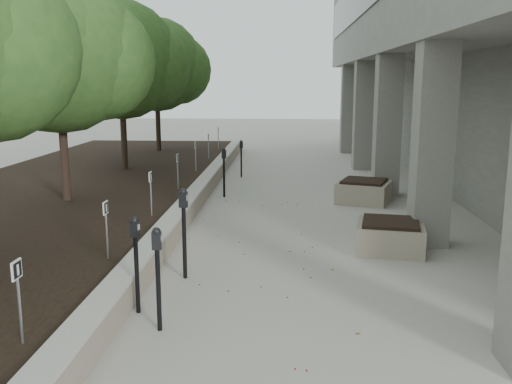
% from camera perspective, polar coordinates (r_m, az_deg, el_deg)
% --- Properties ---
extents(retaining_wall, '(0.39, 26.00, 0.50)m').
position_cam_1_polar(retaining_wall, '(14.56, -6.29, -0.69)').
color(retaining_wall, tan).
rests_on(retaining_wall, ground).
extents(planting_bed, '(7.00, 26.00, 0.40)m').
position_cam_1_polar(planting_bed, '(15.59, -19.73, -0.68)').
color(planting_bed, black).
rests_on(planting_bed, ground).
extents(crabapple_tree_3, '(4.60, 4.00, 5.44)m').
position_cam_1_polar(crabapple_tree_3, '(14.10, -19.43, 10.12)').
color(crabapple_tree_3, '#2B511F').
rests_on(crabapple_tree_3, planting_bed).
extents(crabapple_tree_4, '(4.60, 4.00, 5.44)m').
position_cam_1_polar(crabapple_tree_4, '(18.83, -13.59, 10.55)').
color(crabapple_tree_4, '#2B511F').
rests_on(crabapple_tree_4, planting_bed).
extents(crabapple_tree_5, '(4.60, 4.00, 5.44)m').
position_cam_1_polar(crabapple_tree_5, '(23.67, -10.11, 10.75)').
color(crabapple_tree_5, '#2B511F').
rests_on(crabapple_tree_5, planting_bed).
extents(parking_sign_2, '(0.04, 0.22, 0.96)m').
position_cam_1_polar(parking_sign_2, '(6.69, -23.04, -10.34)').
color(parking_sign_2, black).
rests_on(parking_sign_2, planting_bed).
extents(parking_sign_3, '(0.04, 0.22, 0.96)m').
position_cam_1_polar(parking_sign_3, '(9.33, -15.03, -3.80)').
color(parking_sign_3, black).
rests_on(parking_sign_3, planting_bed).
extents(parking_sign_4, '(0.04, 0.22, 0.96)m').
position_cam_1_polar(parking_sign_4, '(12.14, -10.69, -0.18)').
color(parking_sign_4, black).
rests_on(parking_sign_4, planting_bed).
extents(parking_sign_5, '(0.04, 0.22, 0.96)m').
position_cam_1_polar(parking_sign_5, '(15.03, -8.01, 2.07)').
color(parking_sign_5, black).
rests_on(parking_sign_5, planting_bed).
extents(parking_sign_6, '(0.04, 0.22, 0.96)m').
position_cam_1_polar(parking_sign_6, '(17.95, -6.19, 3.59)').
color(parking_sign_6, black).
rests_on(parking_sign_6, planting_bed).
extents(parking_sign_7, '(0.04, 0.22, 0.96)m').
position_cam_1_polar(parking_sign_7, '(20.89, -4.87, 4.68)').
color(parking_sign_7, black).
rests_on(parking_sign_7, planting_bed).
extents(parking_sign_8, '(0.04, 0.22, 0.96)m').
position_cam_1_polar(parking_sign_8, '(23.85, -3.88, 5.50)').
color(parking_sign_8, black).
rests_on(parking_sign_8, planting_bed).
extents(parking_meter_1, '(0.14, 0.11, 1.41)m').
position_cam_1_polar(parking_meter_1, '(7.44, -9.98, -8.82)').
color(parking_meter_1, black).
rests_on(parking_meter_1, ground).
extents(parking_meter_2, '(0.16, 0.13, 1.41)m').
position_cam_1_polar(parking_meter_2, '(8.06, -12.12, -7.33)').
color(parking_meter_2, black).
rests_on(parking_meter_2, ground).
extents(parking_meter_3, '(0.17, 0.13, 1.54)m').
position_cam_1_polar(parking_meter_3, '(9.30, -7.36, -4.25)').
color(parking_meter_3, black).
rests_on(parking_meter_3, ground).
extents(parking_meter_4, '(0.16, 0.14, 1.41)m').
position_cam_1_polar(parking_meter_4, '(15.83, -3.29, 1.99)').
color(parking_meter_4, black).
rests_on(parking_meter_4, ground).
extents(parking_meter_5, '(0.15, 0.12, 1.28)m').
position_cam_1_polar(parking_meter_5, '(19.14, -1.52, 3.41)').
color(parking_meter_5, black).
rests_on(parking_meter_5, ground).
extents(planter_front, '(1.47, 1.47, 0.59)m').
position_cam_1_polar(planter_front, '(11.19, 13.55, -4.33)').
color(planter_front, tan).
rests_on(planter_front, ground).
extents(planter_back, '(1.68, 1.68, 0.62)m').
position_cam_1_polar(planter_back, '(15.49, 10.95, 0.11)').
color(planter_back, tan).
rests_on(planter_back, ground).
extents(berry_scatter, '(3.30, 14.10, 0.02)m').
position_cam_1_polar(berry_scatter, '(10.58, -0.47, -6.52)').
color(berry_scatter, maroon).
rests_on(berry_scatter, ground).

